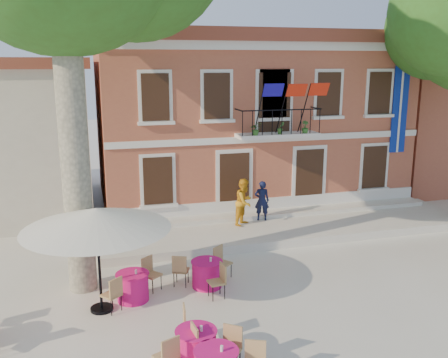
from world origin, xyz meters
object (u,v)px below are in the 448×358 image
at_px(patio_umbrella, 96,219).
at_px(cafe_table_3, 207,272).
at_px(pedestrian_navy, 262,201).
at_px(cafe_table_0, 196,345).
at_px(cafe_table_4, 133,286).
at_px(pedestrian_orange, 244,202).

xyz_separation_m(patio_umbrella, cafe_table_3, (2.94, 0.61, -2.03)).
height_order(pedestrian_navy, cafe_table_0, pedestrian_navy).
xyz_separation_m(pedestrian_navy, cafe_table_0, (-4.39, -8.06, -0.64)).
distance_m(pedestrian_navy, cafe_table_4, 7.23).
bearing_deg(pedestrian_navy, cafe_table_0, 78.28).
relative_size(pedestrian_orange, cafe_table_4, 0.99).
xyz_separation_m(cafe_table_0, cafe_table_3, (1.11, 3.56, 0.00)).
relative_size(patio_umbrella, cafe_table_4, 2.09).
bearing_deg(pedestrian_navy, patio_umbrella, 56.25).
distance_m(pedestrian_orange, cafe_table_4, 6.43).
bearing_deg(cafe_table_3, cafe_table_4, -172.57).
height_order(patio_umbrella, cafe_table_4, patio_umbrella).
distance_m(cafe_table_0, cafe_table_4, 3.43).
relative_size(cafe_table_3, cafe_table_4, 1.06).
relative_size(cafe_table_0, cafe_table_3, 1.00).
distance_m(patio_umbrella, pedestrian_navy, 8.18).
distance_m(patio_umbrella, cafe_table_3, 3.63).
bearing_deg(cafe_table_0, cafe_table_3, 72.72).
relative_size(cafe_table_0, cafe_table_4, 1.05).
bearing_deg(patio_umbrella, cafe_table_0, -58.06).
bearing_deg(patio_umbrella, cafe_table_4, 21.81).
distance_m(patio_umbrella, cafe_table_4, 2.23).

